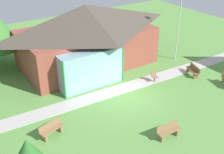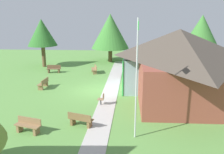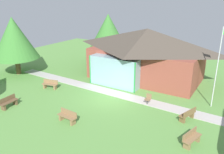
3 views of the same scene
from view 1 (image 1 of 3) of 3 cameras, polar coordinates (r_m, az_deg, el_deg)
The scene contains 8 objects.
ground_plane at distance 20.16m, azimuth 3.22°, elevation -4.02°, with size 44.00×44.00×0.00m, color #609947.
pavilion at distance 23.97m, azimuth -5.27°, elevation 8.48°, with size 11.85×7.99×5.21m.
footpath at distance 20.95m, azimuth 1.36°, elevation -2.58°, with size 24.94×1.30×0.03m, color #BCB7B2.
flagpole at distance 25.38m, azimuth 13.50°, elevation 10.64°, with size 0.64×0.08×6.23m.
bench_front_center at distance 16.69m, azimuth 11.35°, elevation -10.68°, with size 1.53×0.55×0.84m.
bench_mid_right at distance 23.77m, azimuth 16.13°, elevation 1.23°, with size 0.89×1.56×0.84m.
bench_mid_left at distance 16.85m, azimuth -12.17°, elevation -10.34°, with size 1.56×0.81×0.84m.
patio_chair_lawn_spare at distance 22.11m, azimuth 8.56°, elevation 0.04°, with size 0.47×0.47×0.86m.
Camera 1 is at (-10.25, -13.67, 10.70)m, focal length 45.12 mm.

